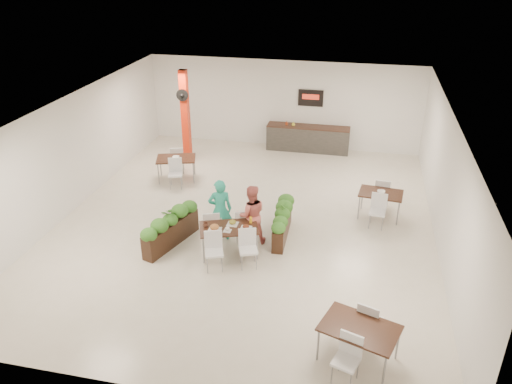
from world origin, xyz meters
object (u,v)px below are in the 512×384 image
planter_left (171,226)px  diner_man (220,210)px  planter_right (282,220)px  main_table (229,231)px  diner_woman (251,215)px  side_table_a (176,161)px  service_counter (308,138)px  side_table_b (381,197)px  red_column (185,116)px  side_table_c (359,332)px

planter_left → diner_man: bearing=25.3°
planter_right → diner_man: bearing=-165.1°
main_table → planter_left: size_ratio=1.02×
diner_woman → planter_right: size_ratio=0.87×
planter_left → side_table_a: (-1.23, 3.74, 0.12)m
planter_left → planter_right: 2.84m
service_counter → diner_man: service_counter is taller
main_table → planter_right: (1.14, 1.07, -0.15)m
diner_man → planter_right: 1.62m
diner_man → side_table_a: bearing=-73.0°
side_table_b → main_table: bearing=-136.7°
red_column → side_table_a: red_column is taller
red_column → planter_left: 5.62m
diner_woman → main_table: bearing=38.6°
side_table_a → side_table_b: (6.38, -1.16, -0.00)m
side_table_a → side_table_c: (5.97, -6.75, 0.01)m
red_column → service_counter: (4.00, 1.86, -1.15)m
planter_right → side_table_b: bearing=33.4°
diner_man → side_table_b: (4.00, 2.04, -0.21)m
side_table_a → side_table_c: size_ratio=1.00×
diner_woman → side_table_b: size_ratio=0.95×
diner_woman → side_table_a: diner_woman is taller
red_column → diner_woman: (3.36, -4.78, -0.85)m
diner_woman → diner_man: bearing=-19.6°
service_counter → side_table_c: size_ratio=1.80×
diner_man → side_table_b: 4.49m
main_table → diner_man: diner_man is taller
diner_man → planter_right: bearing=175.3°
red_column → side_table_b: size_ratio=1.93×
side_table_a → side_table_b: size_ratio=1.01×
service_counter → diner_woman: service_counter is taller
red_column → service_counter: red_column is taller
main_table → red_column: bearing=118.5°
red_column → diner_woman: size_ratio=2.03×
side_table_b → service_counter: bearing=125.6°
diner_man → diner_woman: size_ratio=1.06×
service_counter → side_table_a: service_counter is taller
planter_left → diner_woman: bearing=15.5°
main_table → planter_left: bearing=175.6°
planter_right → side_table_b: planter_right is taller
side_table_a → side_table_b: 6.48m
service_counter → diner_man: (-1.44, -6.64, 0.34)m
side_table_a → main_table: bearing=-71.0°
side_table_b → diner_man: bearing=-146.5°
red_column → planter_right: size_ratio=1.77×
side_table_a → diner_woman: bearing=-61.9°
side_table_a → red_column: bearing=79.8°
main_table → side_table_a: 4.75m
service_counter → planter_left: service_counter is taller
red_column → planter_right: bearing=-46.9°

